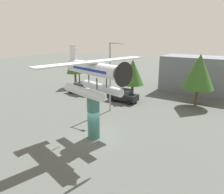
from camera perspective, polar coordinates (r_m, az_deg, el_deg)
name	(u,v)px	position (r m, az deg, el deg)	size (l,w,h in m)	color
ground_plane	(94,137)	(19.87, -4.78, -10.61)	(140.00, 140.00, 0.00)	#4C514C
display_pedestal	(94,116)	(19.03, -4.93, -5.10)	(1.10, 1.10, 4.10)	#386B66
floatplane_monument	(93,75)	(17.91, -4.96, 5.93)	(7.18, 10.34, 4.00)	silver
car_near_silver	(81,88)	(33.96, -8.32, 2.36)	(4.20, 2.02, 1.76)	silver
car_mid_black	(123,95)	(29.57, 2.96, 0.41)	(4.20, 2.02, 1.76)	black
streetlight_primary	(111,73)	(25.04, -0.16, 6.48)	(1.84, 0.28, 8.12)	gray
storefront_building	(204,75)	(36.95, 23.16, 5.42)	(12.70, 5.74, 5.63)	slate
tree_west	(75,64)	(37.71, -9.85, 8.67)	(2.93, 2.93, 5.77)	brown
tree_east	(133,72)	(30.18, 5.54, 6.57)	(3.16, 3.16, 5.68)	brown
tree_center_back	(199,72)	(29.03, 22.11, 6.27)	(3.93, 3.93, 6.71)	brown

